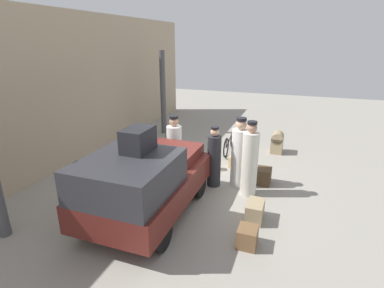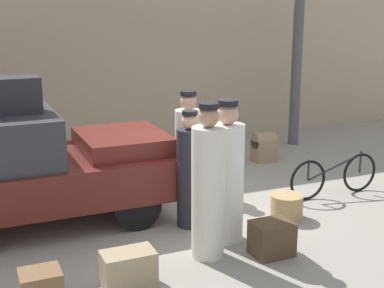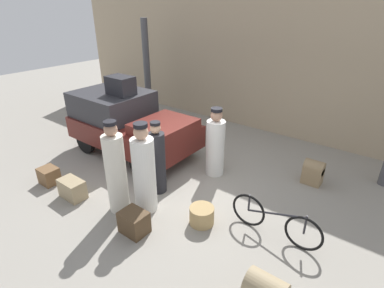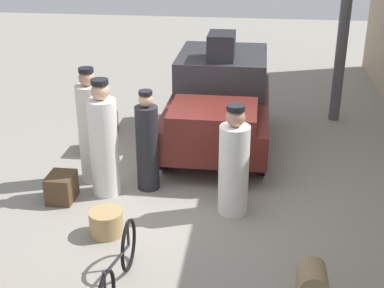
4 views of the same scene
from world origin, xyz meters
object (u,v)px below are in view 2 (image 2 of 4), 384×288
trunk_barrel_dark (264,146)px  trunk_umber_medium (128,269)px  bicycle (334,176)px  porter_with_bicycle (190,174)px  trunk_on_truck_roof (13,95)px  trunk_large_brown (272,238)px  wicker_basket (287,206)px  porter_carrying_trunk (188,146)px  suitcase_black_upright (41,288)px  conductor_in_dark_uniform (227,178)px  truck (31,164)px  porter_lifting_near_truck (208,188)px

trunk_barrel_dark → trunk_umber_medium: bearing=-136.7°
bicycle → trunk_umber_medium: size_ratio=2.92×
porter_with_bicycle → trunk_on_truck_roof: (-2.11, 0.96, 1.08)m
trunk_umber_medium → trunk_large_brown: (1.82, 0.06, 0.00)m
wicker_basket → porter_with_bicycle: size_ratio=0.29×
trunk_large_brown → trunk_on_truck_roof: bearing=140.7°
porter_carrying_trunk → suitcase_black_upright: bearing=-136.0°
bicycle → conductor_in_dark_uniform: bearing=-161.2°
porter_with_bicycle → truck: bearing=153.8°
bicycle → trunk_barrel_dark: 2.15m
porter_carrying_trunk → trunk_large_brown: size_ratio=3.45×
porter_lifting_near_truck → trunk_large_brown: 1.02m
truck → porter_carrying_trunk: porter_carrying_trunk is taller
truck → trunk_barrel_dark: (4.52, 1.38, -0.56)m
conductor_in_dark_uniform → suitcase_black_upright: size_ratio=4.47×
suitcase_black_upright → porter_carrying_trunk: bearing=44.0°
truck → wicker_basket: 3.62m
truck → suitcase_black_upright: (-0.23, -2.24, -0.67)m
conductor_in_dark_uniform → trunk_large_brown: conductor_in_dark_uniform is taller
wicker_basket → trunk_barrel_dark: bearing=65.5°
truck → porter_lifting_near_truck: size_ratio=1.82×
truck → bicycle: bearing=-9.7°
suitcase_black_upright → bicycle: bearing=17.2°
wicker_basket → conductor_in_dark_uniform: (-1.13, -0.31, 0.66)m
wicker_basket → trunk_large_brown: bearing=-131.6°
bicycle → suitcase_black_upright: size_ratio=4.02×
bicycle → trunk_barrel_dark: bicycle is taller
trunk_large_brown → conductor_in_dark_uniform: bearing=116.9°
trunk_on_truck_roof → porter_lifting_near_truck: bearing=-44.4°
trunk_barrel_dark → trunk_large_brown: 4.10m
wicker_basket → conductor_in_dark_uniform: size_ratio=0.25×
conductor_in_dark_uniform → trunk_barrel_dark: conductor_in_dark_uniform is taller
bicycle → porter_with_bicycle: 2.62m
trunk_barrel_dark → suitcase_black_upright: bearing=-142.7°
conductor_in_dark_uniform → trunk_on_truck_roof: 2.99m
conductor_in_dark_uniform → trunk_umber_medium: conductor_in_dark_uniform is taller
conductor_in_dark_uniform → porter_lifting_near_truck: porter_lifting_near_truck is taller
porter_carrying_trunk → trunk_on_truck_roof: size_ratio=2.36×
trunk_umber_medium → porter_carrying_trunk: bearing=55.3°
wicker_basket → porter_carrying_trunk: bearing=116.0°
trunk_umber_medium → suitcase_black_upright: trunk_umber_medium is taller
porter_with_bicycle → trunk_on_truck_roof: size_ratio=2.31×
porter_carrying_trunk → trunk_large_brown: bearing=-90.2°
porter_carrying_trunk → porter_lifting_near_truck: size_ratio=0.88×
trunk_umber_medium → trunk_barrel_dark: (3.84, 3.62, 0.09)m
truck → porter_with_bicycle: 2.17m
suitcase_black_upright → trunk_on_truck_roof: trunk_on_truck_roof is taller
bicycle → trunk_on_truck_roof: 4.98m
truck → conductor_in_dark_uniform: (2.19, -1.57, -0.02)m
truck → trunk_umber_medium: (0.68, -2.24, -0.65)m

